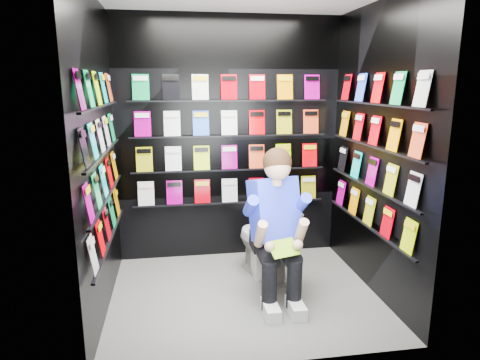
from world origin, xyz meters
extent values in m
plane|color=slate|center=(0.00, 0.00, 0.00)|extent=(2.40, 2.40, 0.00)
cube|color=black|center=(0.00, 1.00, 1.30)|extent=(2.40, 0.04, 2.60)
cube|color=black|center=(0.00, -1.00, 1.30)|extent=(2.40, 0.04, 2.60)
cube|color=black|center=(-1.20, 0.00, 1.30)|extent=(0.04, 2.00, 2.60)
cube|color=black|center=(1.20, 0.00, 1.30)|extent=(0.04, 2.00, 2.60)
imported|color=silver|center=(0.27, 0.38, 0.37)|extent=(0.62, 0.84, 0.73)
cube|color=silver|center=(0.27, 0.46, 0.16)|extent=(0.25, 0.44, 0.32)
cube|color=silver|center=(0.27, 0.46, 0.34)|extent=(0.28, 0.46, 0.03)
cube|color=green|center=(0.27, -0.35, 0.58)|extent=(0.28, 0.21, 0.10)
camera|label=1|loc=(-0.61, -3.54, 1.90)|focal=32.00mm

